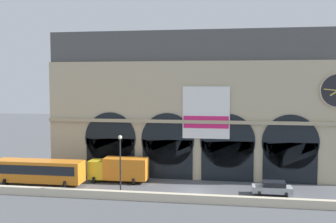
{
  "coord_description": "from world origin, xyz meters",
  "views": [
    {
      "loc": [
        3.99,
        -44.9,
        12.73
      ],
      "look_at": [
        -3.82,
        5.0,
        8.89
      ],
      "focal_mm": 41.68,
      "sensor_mm": 36.0,
      "label": 1
    }
  ],
  "objects_px": {
    "bus_west": "(39,171)",
    "box_truck_midwest": "(119,169)",
    "car_mideast": "(272,188)",
    "street_lamp_quayside": "(120,158)"
  },
  "relations": [
    {
      "from": "street_lamp_quayside",
      "to": "bus_west",
      "type": "bearing_deg",
      "value": 163.77
    },
    {
      "from": "box_truck_midwest",
      "to": "car_mideast",
      "type": "xyz_separation_m",
      "value": [
        18.68,
        -2.86,
        -0.9
      ]
    },
    {
      "from": "car_mideast",
      "to": "box_truck_midwest",
      "type": "bearing_deg",
      "value": 171.3
    },
    {
      "from": "bus_west",
      "to": "street_lamp_quayside",
      "type": "relative_size",
      "value": 1.59
    },
    {
      "from": "car_mideast",
      "to": "street_lamp_quayside",
      "type": "bearing_deg",
      "value": -168.22
    },
    {
      "from": "bus_west",
      "to": "box_truck_midwest",
      "type": "xyz_separation_m",
      "value": [
        9.28,
        3.06,
        -0.08
      ]
    },
    {
      "from": "bus_west",
      "to": "street_lamp_quayside",
      "type": "bearing_deg",
      "value": -16.23
    },
    {
      "from": "bus_west",
      "to": "box_truck_midwest",
      "type": "relative_size",
      "value": 1.47
    },
    {
      "from": "bus_west",
      "to": "street_lamp_quayside",
      "type": "xyz_separation_m",
      "value": [
        11.26,
        -3.28,
        2.63
      ]
    },
    {
      "from": "box_truck_midwest",
      "to": "street_lamp_quayside",
      "type": "bearing_deg",
      "value": -72.64
    }
  ]
}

